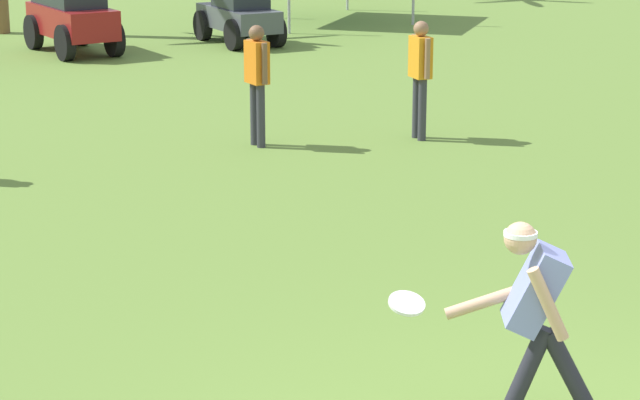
{
  "coord_description": "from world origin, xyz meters",
  "views": [
    {
      "loc": [
        -4.41,
        -5.39,
        3.64
      ],
      "look_at": [
        0.1,
        3.36,
        0.9
      ],
      "focal_mm": 70.0,
      "sensor_mm": 36.0,
      "label": 1
    }
  ],
  "objects_px": {
    "frisbee_in_flight": "(407,303)",
    "teammate_midfield": "(420,68)",
    "teammate_near_sideline": "(257,74)",
    "parked_car_slot_d": "(71,14)",
    "parked_car_slot_e": "(239,15)",
    "frisbee_thrower": "(536,314)"
  },
  "relations": [
    {
      "from": "frisbee_in_flight",
      "to": "teammate_midfield",
      "type": "relative_size",
      "value": 0.17
    },
    {
      "from": "teammate_near_sideline",
      "to": "parked_car_slot_d",
      "type": "relative_size",
      "value": 0.63
    },
    {
      "from": "frisbee_in_flight",
      "to": "teammate_midfield",
      "type": "distance_m",
      "value": 8.41
    },
    {
      "from": "teammate_near_sideline",
      "to": "parked_car_slot_e",
      "type": "bearing_deg",
      "value": 67.8
    },
    {
      "from": "teammate_near_sideline",
      "to": "teammate_midfield",
      "type": "height_order",
      "value": "same"
    },
    {
      "from": "teammate_near_sideline",
      "to": "parked_car_slot_e",
      "type": "relative_size",
      "value": 0.71
    },
    {
      "from": "frisbee_thrower",
      "to": "teammate_near_sideline",
      "type": "bearing_deg",
      "value": 77.64
    },
    {
      "from": "teammate_near_sideline",
      "to": "parked_car_slot_e",
      "type": "distance_m",
      "value": 9.0
    },
    {
      "from": "frisbee_thrower",
      "to": "teammate_near_sideline",
      "type": "relative_size",
      "value": 0.9
    },
    {
      "from": "teammate_near_sideline",
      "to": "parked_car_slot_e",
      "type": "xyz_separation_m",
      "value": [
        3.4,
        8.33,
        -0.38
      ]
    },
    {
      "from": "frisbee_thrower",
      "to": "parked_car_slot_d",
      "type": "distance_m",
      "value": 17.16
    },
    {
      "from": "frisbee_in_flight",
      "to": "teammate_near_sideline",
      "type": "distance_m",
      "value": 8.09
    },
    {
      "from": "frisbee_thrower",
      "to": "teammate_near_sideline",
      "type": "xyz_separation_m",
      "value": [
        1.82,
        8.29,
        0.15
      ]
    },
    {
      "from": "parked_car_slot_d",
      "to": "parked_car_slot_e",
      "type": "xyz_separation_m",
      "value": [
        3.26,
        -0.43,
        -0.16
      ]
    },
    {
      "from": "parked_car_slot_e",
      "to": "frisbee_in_flight",
      "type": "bearing_deg",
      "value": -109.98
    },
    {
      "from": "frisbee_thrower",
      "to": "teammate_midfield",
      "type": "bearing_deg",
      "value": 63.22
    },
    {
      "from": "teammate_midfield",
      "to": "parked_car_slot_e",
      "type": "xyz_separation_m",
      "value": [
        1.34,
        8.93,
        -0.38
      ]
    },
    {
      "from": "frisbee_in_flight",
      "to": "parked_car_slot_d",
      "type": "bearing_deg",
      "value": 81.13
    },
    {
      "from": "parked_car_slot_d",
      "to": "frisbee_in_flight",
      "type": "bearing_deg",
      "value": -98.87
    },
    {
      "from": "teammate_midfield",
      "to": "parked_car_slot_e",
      "type": "height_order",
      "value": "teammate_midfield"
    },
    {
      "from": "frisbee_in_flight",
      "to": "parked_car_slot_d",
      "type": "height_order",
      "value": "parked_car_slot_d"
    },
    {
      "from": "parked_car_slot_e",
      "to": "teammate_near_sideline",
      "type": "bearing_deg",
      "value": -112.2
    }
  ]
}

